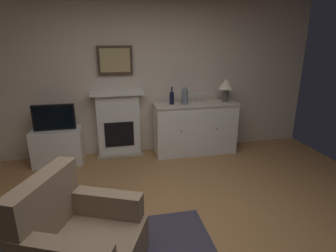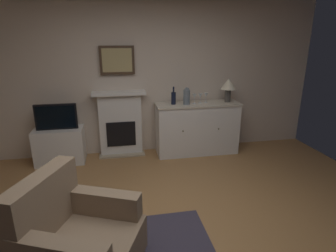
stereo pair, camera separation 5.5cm
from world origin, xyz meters
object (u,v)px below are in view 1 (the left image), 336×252
Objects in this scene: wine_glass_left at (193,96)px; table_lamp at (226,85)px; sideboard_cabinet at (195,128)px; tv_cabinet at (58,146)px; framed_picture at (115,60)px; armchair at (79,241)px; wine_glass_right at (204,95)px; vase_decorative at (185,96)px; fireplace_unit at (119,124)px; wine_glass_center at (198,96)px; wine_bottle at (172,98)px; tv_set at (54,117)px.

table_lamp is at bearing 2.52° from wine_glass_left.
sideboard_cabinet is 2.27m from tv_cabinet.
framed_picture reaches higher than table_lamp.
wine_glass_left is at bearing 55.42° from armchair.
armchair is at bearing -77.08° from tv_cabinet.
table_lamp is at bearing -6.96° from framed_picture.
table_lamp is at bearing 0.00° from sideboard_cabinet.
tv_cabinet is at bearing -179.59° from wine_glass_right.
sideboard_cabinet is at bearing 54.60° from armchair.
fireplace_unit is at bearing 168.18° from vase_decorative.
vase_decorative is at bearing -14.09° from framed_picture.
wine_glass_left is at bearing -159.27° from sideboard_cabinet.
wine_glass_center and wine_glass_right have the same top height.
wine_glass_left reaches higher than tv_cabinet.
table_lamp reaches higher than wine_glass_left.
wine_glass_right is 0.59× the size of vase_decorative.
table_lamp reaches higher than wine_bottle.
framed_picture reaches higher than vase_decorative.
framed_picture reaches higher than armchair.
fireplace_unit is 1.77× the size of tv_set.
fireplace_unit is at bearing 9.45° from tv_cabinet.
armchair reaches higher than sideboard_cabinet.
sideboard_cabinet is at bearing -180.00° from table_lamp.
table_lamp is 2.93m from tv_cabinet.
wine_glass_right is at bearing 12.95° from vase_decorative.
vase_decorative reaches higher than wine_glass_right.
wine_glass_left is 0.16× the size of armchair.
framed_picture reaches higher than tv_cabinet.
armchair is at bearing -125.40° from sideboard_cabinet.
wine_glass_center is 0.25m from vase_decorative.
armchair is (-1.30, -2.41, -0.61)m from wine_bottle.
tv_cabinet is 0.49m from tv_set.
tv_cabinet is at bearing 102.92° from armchair.
sideboard_cabinet is at bearing 13.50° from vase_decorative.
table_lamp is at bearing -4.93° from wine_glass_right.
vase_decorative reaches higher than armchair.
tv_set is at bearing -169.23° from fireplace_unit.
wine_glass_center is 0.59× the size of vase_decorative.
wine_bottle is at bearing 175.44° from wine_glass_left.
sideboard_cabinet is 2.29× the size of tv_set.
tv_set is (-0.97, -0.23, -0.82)m from framed_picture.
vase_decorative is (-0.21, -0.05, 0.58)m from sideboard_cabinet.
wine_glass_right is 2.43m from tv_set.
framed_picture is 0.73× the size of tv_cabinet.
tv_set is (-2.27, -0.01, 0.33)m from sideboard_cabinet.
table_lamp is 2.42× the size of wine_glass_left.
sideboard_cabinet is 5.04× the size of vase_decorative.
wine_glass_left and wine_glass_center have the same top height.
tv_cabinet is (-2.31, 0.02, -0.72)m from wine_glass_center.
vase_decorative is at bearing -13.86° from wine_bottle.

